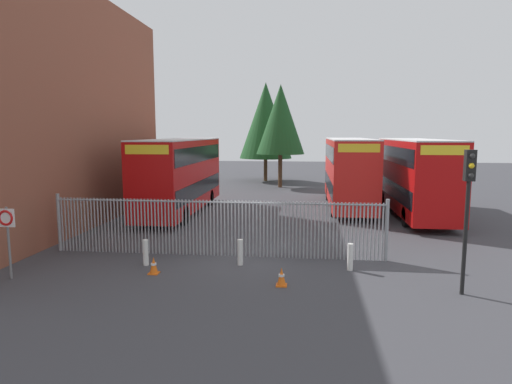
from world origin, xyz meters
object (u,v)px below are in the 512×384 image
at_px(bollard_center_front, 240,252).
at_px(traffic_cone_mid_forecourt, 282,277).
at_px(traffic_cone_by_gate, 154,266).
at_px(traffic_light_kerbside, 468,195).
at_px(double_decker_bus_near_gate, 180,173).
at_px(speed_limit_sign_post, 7,226).
at_px(bollard_near_right, 350,257).
at_px(double_decker_bus_behind_fence_right, 349,170).
at_px(bollard_near_left, 146,252).
at_px(double_decker_bus_behind_fence_left, 415,174).

relative_size(bollard_center_front, traffic_cone_mid_forecourt, 1.61).
bearing_deg(traffic_cone_by_gate, traffic_light_kerbside, -4.75).
relative_size(double_decker_bus_near_gate, bollard_center_front, 11.38).
bearing_deg(traffic_cone_mid_forecourt, speed_limit_sign_post, -177.63).
distance_m(bollard_near_right, traffic_cone_by_gate, 6.80).
xyz_separation_m(double_decker_bus_behind_fence_right, traffic_light_kerbside, (2.01, -15.38, 0.56)).
bearing_deg(double_decker_bus_near_gate, bollard_near_left, -80.66).
bearing_deg(double_decker_bus_near_gate, double_decker_bus_behind_fence_right, 17.71).
height_order(double_decker_bus_behind_fence_right, traffic_cone_by_gate, double_decker_bus_behind_fence_right).
xyz_separation_m(bollard_near_left, traffic_light_kerbside, (10.42, -1.73, 2.51)).
bearing_deg(traffic_cone_by_gate, bollard_near_right, 9.99).
relative_size(double_decker_bus_behind_fence_right, traffic_cone_mid_forecourt, 18.32).
relative_size(traffic_cone_by_gate, speed_limit_sign_post, 0.25).
bearing_deg(traffic_cone_by_gate, speed_limit_sign_post, -166.74).
bearing_deg(double_decker_bus_behind_fence_right, traffic_cone_by_gate, -118.13).
distance_m(traffic_cone_by_gate, traffic_light_kerbside, 10.19).
height_order(traffic_cone_by_gate, traffic_cone_mid_forecourt, same).
xyz_separation_m(double_decker_bus_behind_fence_left, bollard_center_front, (-8.54, -10.85, -1.95)).
bearing_deg(bollard_near_left, bollard_center_front, 7.15).
relative_size(double_decker_bus_near_gate, double_decker_bus_behind_fence_left, 1.00).
relative_size(speed_limit_sign_post, traffic_light_kerbside, 0.56).
relative_size(traffic_cone_mid_forecourt, speed_limit_sign_post, 0.25).
height_order(bollard_near_left, bollard_near_right, same).
distance_m(bollard_center_front, speed_limit_sign_post, 7.79).
height_order(double_decker_bus_near_gate, bollard_near_right, double_decker_bus_near_gate).
distance_m(speed_limit_sign_post, traffic_light_kerbside, 14.36).
distance_m(double_decker_bus_behind_fence_left, traffic_cone_by_gate, 16.77).
distance_m(double_decker_bus_behind_fence_left, bollard_center_front, 13.94).
bearing_deg(bollard_near_right, double_decker_bus_behind_fence_right, 85.34).
relative_size(bollard_near_left, traffic_cone_by_gate, 1.61).
distance_m(bollard_near_left, bollard_center_front, 3.43).
relative_size(bollard_center_front, speed_limit_sign_post, 0.40).
bearing_deg(traffic_cone_mid_forecourt, bollard_near_right, 39.29).
relative_size(bollard_near_left, traffic_light_kerbside, 0.22).
bearing_deg(double_decker_bus_behind_fence_left, traffic_light_kerbside, -96.71).
relative_size(double_decker_bus_behind_fence_left, bollard_center_front, 11.38).
relative_size(double_decker_bus_near_gate, traffic_light_kerbside, 2.51).
distance_m(double_decker_bus_behind_fence_right, speed_limit_sign_post, 19.90).
bearing_deg(speed_limit_sign_post, double_decker_bus_near_gate, 80.02).
bearing_deg(speed_limit_sign_post, traffic_cone_by_gate, 13.26).
relative_size(double_decker_bus_behind_fence_right, bollard_near_left, 11.38).
relative_size(double_decker_bus_behind_fence_left, bollard_near_right, 11.38).
xyz_separation_m(double_decker_bus_near_gate, speed_limit_sign_post, (-2.18, -12.39, -0.65)).
bearing_deg(bollard_near_right, traffic_light_kerbside, -32.75).
bearing_deg(traffic_light_kerbside, traffic_cone_mid_forecourt, 178.72).
distance_m(double_decker_bus_near_gate, speed_limit_sign_post, 12.60).
bearing_deg(bollard_center_front, bollard_near_right, -2.36).
distance_m(bollard_near_right, traffic_light_kerbside, 4.46).
bearing_deg(speed_limit_sign_post, double_decker_bus_behind_fence_left, 39.91).
bearing_deg(double_decker_bus_near_gate, traffic_cone_by_gate, -78.37).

